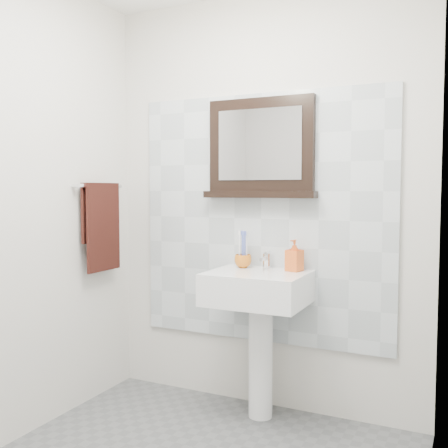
# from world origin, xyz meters

# --- Properties ---
(back_wall) EXTENTS (2.00, 0.01, 2.50)m
(back_wall) POSITION_xyz_m (0.00, 1.10, 1.25)
(back_wall) COLOR silver
(back_wall) RESTS_ON ground
(right_wall) EXTENTS (0.01, 2.20, 2.50)m
(right_wall) POSITION_xyz_m (1.00, 0.00, 1.25)
(right_wall) COLOR silver
(right_wall) RESTS_ON ground
(splashback) EXTENTS (1.60, 0.02, 1.50)m
(splashback) POSITION_xyz_m (0.00, 1.09, 1.15)
(splashback) COLOR silver
(splashback) RESTS_ON back_wall
(pedestal_sink) EXTENTS (0.55, 0.44, 0.96)m
(pedestal_sink) POSITION_xyz_m (0.06, 0.87, 0.68)
(pedestal_sink) COLOR white
(pedestal_sink) RESTS_ON ground
(toothbrush_cup) EXTENTS (0.10, 0.10, 0.08)m
(toothbrush_cup) POSITION_xyz_m (-0.08, 0.98, 0.90)
(toothbrush_cup) COLOR orange
(toothbrush_cup) RESTS_ON pedestal_sink
(toothbrushes) EXTENTS (0.05, 0.04, 0.21)m
(toothbrushes) POSITION_xyz_m (-0.08, 0.98, 0.98)
(toothbrushes) COLOR white
(toothbrushes) RESTS_ON toothbrush_cup
(soap_dispenser) EXTENTS (0.10, 0.10, 0.18)m
(soap_dispenser) POSITION_xyz_m (0.24, 0.99, 0.95)
(soap_dispenser) COLOR red
(soap_dispenser) RESTS_ON pedestal_sink
(framed_mirror) EXTENTS (0.70, 0.11, 0.59)m
(framed_mirror) POSITION_xyz_m (0.00, 1.06, 1.56)
(framed_mirror) COLOR black
(framed_mirror) RESTS_ON back_wall
(towel_bar) EXTENTS (0.07, 0.40, 0.03)m
(towel_bar) POSITION_xyz_m (-0.95, 0.75, 1.35)
(towel_bar) COLOR silver
(towel_bar) RESTS_ON left_wall
(hand_towel) EXTENTS (0.06, 0.30, 0.55)m
(hand_towel) POSITION_xyz_m (-0.94, 0.75, 1.14)
(hand_towel) COLOR black
(hand_towel) RESTS_ON towel_bar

